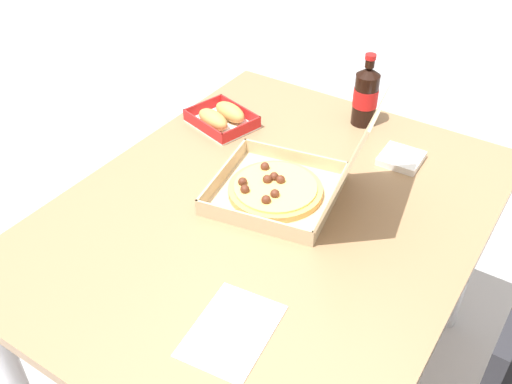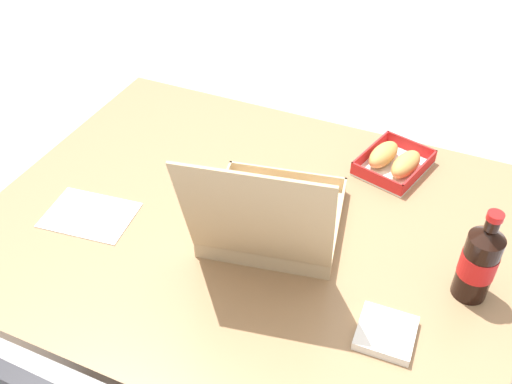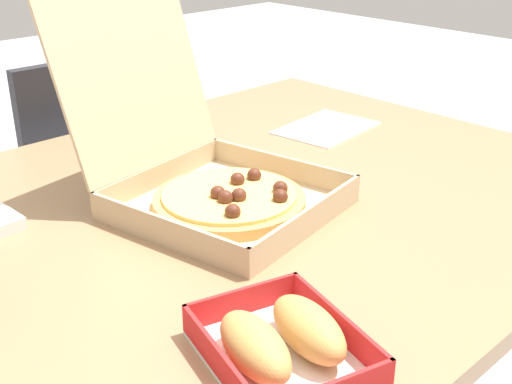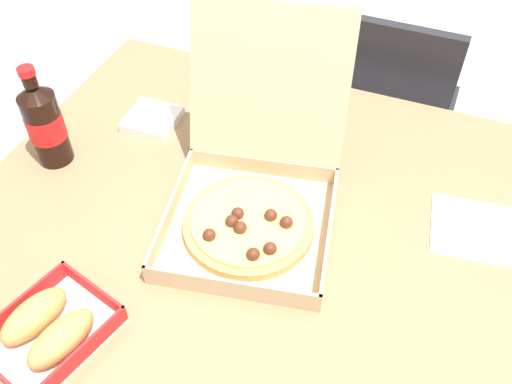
{
  "view_description": "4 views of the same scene",
  "coord_description": "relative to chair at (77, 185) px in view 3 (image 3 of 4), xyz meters",
  "views": [
    {
      "loc": [
        0.95,
        0.58,
        1.62
      ],
      "look_at": [
        -0.0,
        -0.04,
        0.75
      ],
      "focal_mm": 40.55,
      "sensor_mm": 36.0,
      "label": 1
    },
    {
      "loc": [
        -0.42,
        0.91,
        1.65
      ],
      "look_at": [
        0.0,
        -0.05,
        0.76
      ],
      "focal_mm": 40.4,
      "sensor_mm": 36.0,
      "label": 2
    },
    {
      "loc": [
        -0.69,
        -0.74,
        1.17
      ],
      "look_at": [
        -0.03,
        -0.05,
        0.74
      ],
      "focal_mm": 46.52,
      "sensor_mm": 36.0,
      "label": 3
    },
    {
      "loc": [
        0.19,
        -0.63,
        1.5
      ],
      "look_at": [
        -0.07,
        0.04,
        0.75
      ],
      "focal_mm": 38.67,
      "sensor_mm": 36.0,
      "label": 4
    }
  ],
  "objects": [
    {
      "name": "paper_menu",
      "position": [
        0.3,
        -0.58,
        0.23
      ],
      "size": [
        0.23,
        0.17,
        0.0
      ],
      "primitive_type": "cube",
      "rotation": [
        0.0,
        0.0,
        0.12
      ],
      "color": "white",
      "rests_on": "dining_table"
    },
    {
      "name": "pizza_box_open",
      "position": [
        -0.13,
        -0.71,
        0.28
      ],
      "size": [
        0.37,
        0.44,
        0.34
      ],
      "color": "tan",
      "rests_on": "dining_table"
    },
    {
      "name": "bread_side_box",
      "position": [
        -0.33,
        -1.06,
        0.25
      ],
      "size": [
        0.2,
        0.22,
        0.06
      ],
      "color": "white",
      "rests_on": "dining_table"
    },
    {
      "name": "chair",
      "position": [
        0.0,
        0.0,
        0.0
      ],
      "size": [
        0.41,
        0.41,
        0.83
      ],
      "color": "#232328",
      "rests_on": "ground_plane"
    },
    {
      "name": "dining_table",
      "position": [
        -0.06,
        -0.72,
        0.16
      ],
      "size": [
        1.24,
        0.97,
        0.71
      ],
      "color": "#997551",
      "rests_on": "ground_plane"
    }
  ]
}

